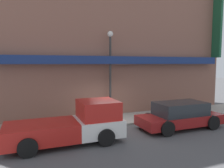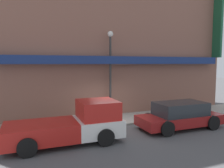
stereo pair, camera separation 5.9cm
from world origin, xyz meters
TOP-DOWN VIEW (x-y plane):
  - ground_plane at (0.00, 0.00)m, footprint 80.00×80.00m
  - sidewalk at (0.00, 1.23)m, footprint 36.00×2.47m
  - building at (0.01, 3.95)m, footprint 19.80×3.80m
  - pickup_truck at (-2.69, -1.49)m, footprint 5.07×2.18m
  - parked_car at (3.18, -1.49)m, footprint 4.71×2.03m
  - fire_hydrant at (-0.87, 0.61)m, footprint 0.21×0.21m
  - street_lamp at (0.43, 2.00)m, footprint 0.36×0.36m

SIDE VIEW (x-z plane):
  - ground_plane at x=0.00m, z-range 0.00..0.00m
  - sidewalk at x=0.00m, z-range 0.00..0.12m
  - fire_hydrant at x=-0.87m, z-range 0.12..0.78m
  - parked_car at x=3.18m, z-range -0.01..1.43m
  - pickup_truck at x=-2.69m, z-range -0.11..1.72m
  - street_lamp at x=0.43m, z-range 0.81..6.26m
  - building at x=0.01m, z-range -0.02..11.74m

